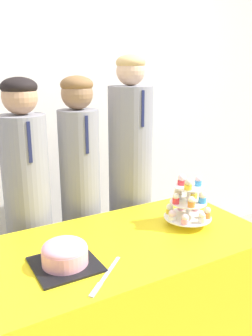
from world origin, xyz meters
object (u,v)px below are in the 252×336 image
(round_cake, at_px, (65,253))
(cake_knife, at_px, (101,282))
(student_2, at_px, (130,188))
(cupcake_stand, at_px, (188,203))
(student_1, at_px, (81,202))
(student_0, at_px, (29,214))

(round_cake, distance_m, cake_knife, 0.22)
(cake_knife, height_order, student_2, student_2)
(round_cake, xyz_separation_m, cake_knife, (0.08, -0.20, -0.06))
(cupcake_stand, xyz_separation_m, student_1, (-0.40, 0.56, -0.11))
(cupcake_stand, height_order, student_2, student_2)
(round_cake, height_order, student_1, student_1)
(cake_knife, bearing_deg, round_cake, 69.95)
(round_cake, distance_m, cupcake_stand, 0.75)
(cupcake_stand, bearing_deg, cake_knife, -157.73)
(cupcake_stand, relative_size, student_2, 0.17)
(student_0, distance_m, student_1, 0.33)
(student_0, height_order, student_1, student_1)
(cupcake_stand, distance_m, student_1, 0.70)
(student_1, bearing_deg, cake_knife, -107.62)
(student_1, height_order, student_2, student_2)
(cake_knife, distance_m, student_2, 1.04)
(cupcake_stand, distance_m, student_0, 0.93)
(round_cake, relative_size, student_1, 0.18)
(cupcake_stand, height_order, student_0, student_0)
(round_cake, bearing_deg, cupcake_stand, 5.66)
(round_cake, relative_size, cupcake_stand, 0.99)
(round_cake, xyz_separation_m, student_1, (0.34, 0.64, -0.04))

